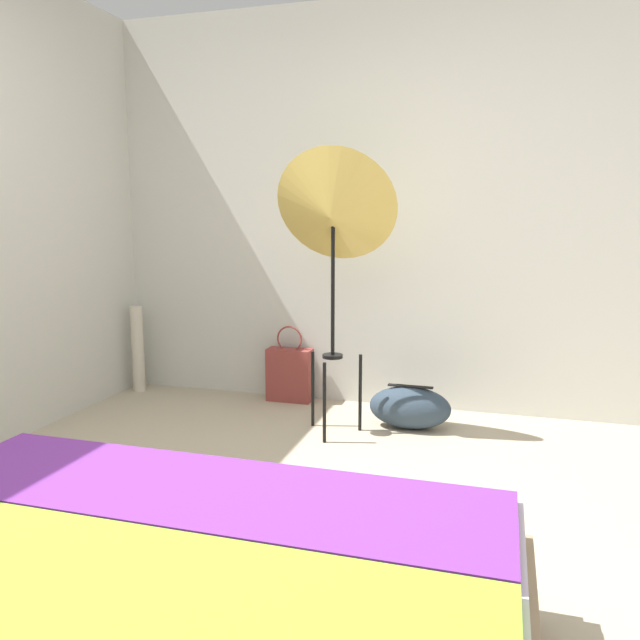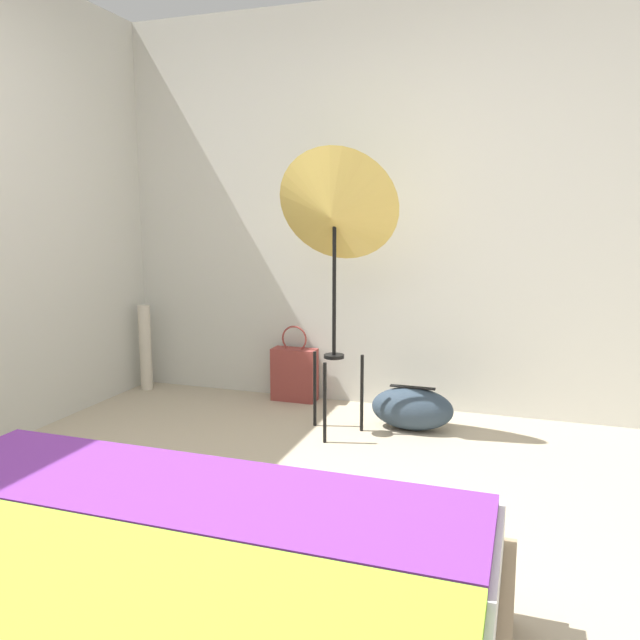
# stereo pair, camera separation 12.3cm
# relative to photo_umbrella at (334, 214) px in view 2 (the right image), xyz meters

# --- Properties ---
(ground_plane) EXTENTS (14.00, 14.00, 0.00)m
(ground_plane) POSITION_rel_photo_umbrella_xyz_m (0.09, -1.64, -1.27)
(ground_plane) COLOR tan
(wall_back) EXTENTS (8.00, 0.05, 2.60)m
(wall_back) POSITION_rel_photo_umbrella_xyz_m (0.09, 0.67, 0.03)
(wall_back) COLOR beige
(wall_back) RESTS_ON ground_plane
(photo_umbrella) EXTENTS (0.70, 0.46, 1.63)m
(photo_umbrella) POSITION_rel_photo_umbrella_xyz_m (0.00, 0.00, 0.00)
(photo_umbrella) COLOR black
(photo_umbrella) RESTS_ON ground_plane
(tote_bag) EXTENTS (0.31, 0.13, 0.52)m
(tote_bag) POSITION_rel_photo_umbrella_xyz_m (-0.45, 0.54, -1.08)
(tote_bag) COLOR brown
(tote_bag) RESTS_ON ground_plane
(duffel_bag) EXTENTS (0.49, 0.25, 0.26)m
(duffel_bag) POSITION_rel_photo_umbrella_xyz_m (0.42, 0.21, -1.14)
(duffel_bag) COLOR #2D3D4C
(duffel_bag) RESTS_ON ground_plane
(paper_roll) EXTENTS (0.09, 0.09, 0.62)m
(paper_roll) POSITION_rel_photo_umbrella_xyz_m (-1.59, 0.46, -0.96)
(paper_roll) COLOR beige
(paper_roll) RESTS_ON ground_plane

